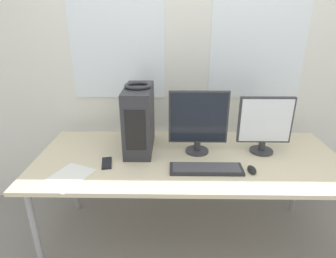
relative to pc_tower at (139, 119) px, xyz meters
The scene contains 10 objects.
wall_back 0.69m from the pc_tower, 51.15° to the left, with size 8.00×0.07×2.70m.
desk 0.46m from the pc_tower, 21.38° to the right, with size 2.10×0.89×0.73m.
pc_tower is the anchor object (origin of this frame).
headphones 0.24m from the pc_tower, 90.00° to the left, with size 0.19×0.19×0.03m.
monitor_main 0.42m from the pc_tower, ahead, with size 0.41×0.16×0.45m.
monitor_right_near 0.88m from the pc_tower, ahead, with size 0.37×0.16×0.41m.
keyboard 0.60m from the pc_tower, 35.38° to the right, with size 0.46×0.14×0.02m.
mouse 0.84m from the pc_tower, 24.22° to the right, with size 0.05×0.10×0.03m.
cell_phone 0.39m from the pc_tower, 128.84° to the right, with size 0.09×0.16×0.01m.
paper_sheet_front 0.62m from the pc_tower, 133.70° to the right, with size 0.31×0.35×0.00m.
Camera 1 is at (-0.12, -1.29, 1.64)m, focal length 30.00 mm.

